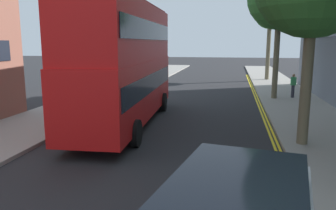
% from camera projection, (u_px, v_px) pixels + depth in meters
% --- Properties ---
extents(sidewalk_right, '(4.00, 80.00, 0.14)m').
position_uv_depth(sidewalk_right, '(318.00, 127.00, 15.23)').
color(sidewalk_right, gray).
rests_on(sidewalk_right, ground).
extents(sidewalk_left, '(4.00, 80.00, 0.14)m').
position_uv_depth(sidewalk_left, '(56.00, 115.00, 17.65)').
color(sidewalk_left, gray).
rests_on(sidewalk_left, ground).
extents(kerb_line_outer, '(0.10, 56.00, 0.01)m').
position_uv_depth(kerb_line_outer, '(275.00, 138.00, 13.70)').
color(kerb_line_outer, yellow).
rests_on(kerb_line_outer, ground).
extents(kerb_line_inner, '(0.10, 56.00, 0.01)m').
position_uv_depth(kerb_line_inner, '(271.00, 138.00, 13.73)').
color(kerb_line_inner, yellow).
rests_on(kerb_line_inner, ground).
extents(double_decker_bus_away, '(3.18, 10.91, 5.64)m').
position_uv_depth(double_decker_bus_away, '(125.00, 61.00, 15.49)').
color(double_decker_bus_away, red).
rests_on(double_decker_bus_away, ground).
extents(pedestrian_far, '(0.34, 0.22, 1.62)m').
position_uv_depth(pedestrian_far, '(293.00, 85.00, 22.84)').
color(pedestrian_far, '#2D2D38').
rests_on(pedestrian_far, sidewalk_right).
extents(street_tree_far, '(3.09, 3.09, 8.14)m').
position_uv_depth(street_tree_far, '(270.00, 14.00, 33.16)').
color(street_tree_far, '#6B6047').
rests_on(street_tree_far, sidewalk_right).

